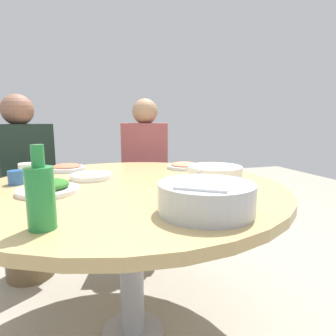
{
  "coord_description": "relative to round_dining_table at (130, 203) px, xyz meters",
  "views": [
    {
      "loc": [
        -1.24,
        0.22,
        1.04
      ],
      "look_at": [
        -0.12,
        -0.14,
        0.84
      ],
      "focal_mm": 30.93,
      "sensor_mm": 36.0,
      "label": 1
    }
  ],
  "objects": [
    {
      "name": "tea_cup_far",
      "position": [
        0.17,
        0.48,
        0.11
      ],
      "size": [
        0.07,
        0.07,
        0.06
      ],
      "primitive_type": "cylinder",
      "color": "#305D9D",
      "rests_on": "round_dining_table"
    },
    {
      "name": "dish_greens",
      "position": [
        -0.03,
        0.33,
        0.1
      ],
      "size": [
        0.24,
        0.24,
        0.06
      ],
      "color": "white",
      "rests_on": "round_dining_table"
    },
    {
      "name": "green_bottle",
      "position": [
        -0.44,
        0.31,
        0.17
      ],
      "size": [
        0.07,
        0.07,
        0.22
      ],
      "color": "#28883E",
      "rests_on": "round_dining_table"
    },
    {
      "name": "soup_bowl",
      "position": [
        -0.03,
        -0.4,
        0.11
      ],
      "size": [
        0.26,
        0.26,
        0.07
      ],
      "color": "white",
      "rests_on": "round_dining_table"
    },
    {
      "name": "dish_tofu_braise",
      "position": [
        0.47,
        0.27,
        0.1
      ],
      "size": [
        0.2,
        0.2,
        0.04
      ],
      "color": "silver",
      "rests_on": "round_dining_table"
    },
    {
      "name": "round_dining_table",
      "position": [
        0.0,
        0.0,
        0.0
      ],
      "size": [
        1.36,
        1.36,
        0.75
      ],
      "color": "#99999E",
      "rests_on": "ground"
    },
    {
      "name": "dish_noodles",
      "position": [
        0.19,
        0.15,
        0.1
      ],
      "size": [
        0.2,
        0.2,
        0.04
      ],
      "color": "white",
      "rests_on": "round_dining_table"
    },
    {
      "name": "stool_for_diner_left",
      "position": [
        0.9,
        -0.29,
        -0.46
      ],
      "size": [
        0.38,
        0.38,
        0.42
      ],
      "primitive_type": "cylinder",
      "color": "brown",
      "rests_on": "ground"
    },
    {
      "name": "diner_right",
      "position": [
        0.75,
        0.54,
        0.07
      ],
      "size": [
        0.46,
        0.46,
        0.76
      ],
      "color": "#2D333D",
      "rests_on": "stool_for_diner_right"
    },
    {
      "name": "rice_bowl",
      "position": [
        -0.45,
        -0.16,
        0.13
      ],
      "size": [
        0.3,
        0.3,
        0.1
      ],
      "color": "#B2B5BA",
      "rests_on": "round_dining_table"
    },
    {
      "name": "dish_shrimp",
      "position": [
        0.33,
        -0.39,
        0.1
      ],
      "size": [
        0.2,
        0.2,
        0.04
      ],
      "color": "silver",
      "rests_on": "round_dining_table"
    },
    {
      "name": "diner_left",
      "position": [
        0.9,
        -0.29,
        0.07
      ],
      "size": [
        0.42,
        0.41,
        0.76
      ],
      "color": "#2D333D",
      "rests_on": "stool_for_diner_left"
    },
    {
      "name": "tea_cup_near",
      "position": [
        0.35,
        0.46,
        0.11
      ],
      "size": [
        0.08,
        0.08,
        0.07
      ],
      "primitive_type": "cylinder",
      "color": "white",
      "rests_on": "round_dining_table"
    },
    {
      "name": "stool_for_diner_right",
      "position": [
        0.75,
        0.54,
        -0.46
      ],
      "size": [
        0.3,
        0.3,
        0.42
      ],
      "primitive_type": "cylinder",
      "color": "brown",
      "rests_on": "ground"
    },
    {
      "name": "ground",
      "position": [
        0.0,
        0.0,
        -0.67
      ],
      "size": [
        8.0,
        8.0,
        0.0
      ],
      "primitive_type": "plane",
      "color": "gray"
    }
  ]
}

